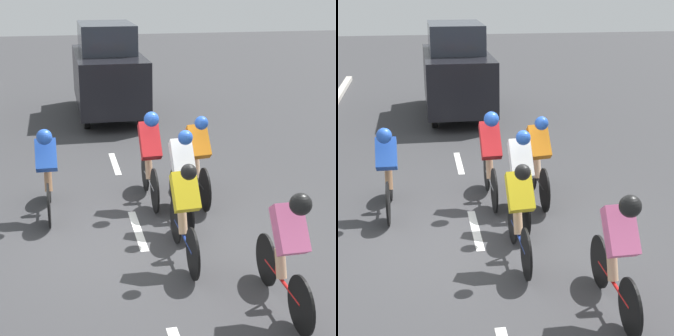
{
  "view_description": "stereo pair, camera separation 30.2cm",
  "coord_description": "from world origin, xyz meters",
  "views": [
    {
      "loc": [
        1.04,
        7.34,
        3.58
      ],
      "look_at": [
        -0.46,
        -0.2,
        0.95
      ],
      "focal_mm": 60.0,
      "sensor_mm": 36.0,
      "label": 1
    },
    {
      "loc": [
        0.74,
        7.4,
        3.58
      ],
      "look_at": [
        -0.46,
        -0.2,
        0.95
      ],
      "focal_mm": 60.0,
      "sensor_mm": 36.0,
      "label": 2
    }
  ],
  "objects": [
    {
      "name": "cyclist_yellow",
      "position": [
        -0.47,
        0.86,
        0.74
      ],
      "size": [
        0.34,
        1.69,
        1.44
      ],
      "color": "black",
      "rests_on": "ground"
    },
    {
      "name": "lane_stripe_mid",
      "position": [
        0.0,
        -0.2,
        0.0
      ],
      "size": [
        0.12,
        1.4,
        0.01
      ],
      "primitive_type": "cube",
      "color": "white",
      "rests_on": "ground"
    },
    {
      "name": "cyclist_orange",
      "position": [
        -1.16,
        -1.17,
        0.79
      ],
      "size": [
        0.35,
        1.71,
        1.52
      ],
      "color": "black",
      "rests_on": "ground"
    },
    {
      "name": "lane_stripe_far",
      "position": [
        0.0,
        -3.4,
        0.0
      ],
      "size": [
        0.12,
        1.4,
        0.01
      ],
      "primitive_type": "cube",
      "color": "white",
      "rests_on": "ground"
    },
    {
      "name": "cyclist_white",
      "position": [
        -0.7,
        -0.33,
        0.8
      ],
      "size": [
        0.33,
        1.65,
        1.53
      ],
      "color": "black",
      "rests_on": "ground"
    },
    {
      "name": "ground_plane",
      "position": [
        0.0,
        0.0,
        0.0
      ],
      "size": [
        60.0,
        60.0,
        0.0
      ],
      "primitive_type": "plane",
      "color": "#38383A"
    },
    {
      "name": "support_car",
      "position": [
        -0.3,
        -7.68,
        1.19
      ],
      "size": [
        1.7,
        4.18,
        2.43
      ],
      "color": "black",
      "rests_on": "ground"
    },
    {
      "name": "cyclist_blue",
      "position": [
        1.28,
        -1.04,
        0.78
      ],
      "size": [
        0.32,
        1.7,
        1.46
      ],
      "color": "black",
      "rests_on": "ground"
    },
    {
      "name": "cyclist_pink",
      "position": [
        -1.32,
        2.21,
        0.81
      ],
      "size": [
        0.33,
        1.66,
        1.51
      ],
      "color": "black",
      "rests_on": "ground"
    },
    {
      "name": "cyclist_red",
      "position": [
        -0.37,
        -1.25,
        0.84
      ],
      "size": [
        0.33,
        1.69,
        1.6
      ],
      "color": "black",
      "rests_on": "ground"
    }
  ]
}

